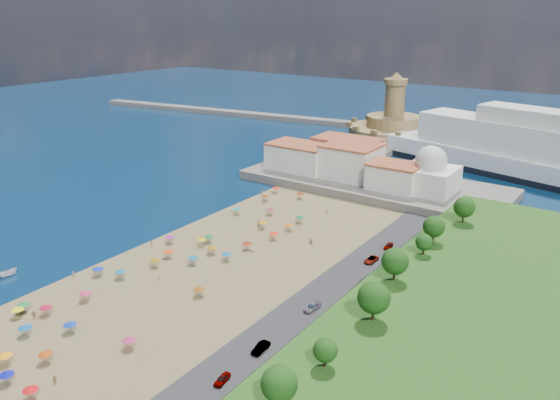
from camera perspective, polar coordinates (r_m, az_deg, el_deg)
The scene contains 11 objects.
ground at distance 139.10m, azimuth -7.30°, elevation -5.59°, with size 700.00×700.00×0.00m, color #071938.
terrace at distance 190.82m, azimuth 9.78°, elevation 1.70°, with size 90.00×36.00×3.00m, color #59544C.
jetty at distance 230.43m, azimuth 8.61°, elevation 4.72°, with size 18.00×70.00×2.40m, color #59544C.
breakwater at distance 319.37m, azimuth -3.68°, elevation 8.94°, with size 200.00×7.00×2.60m, color #59544C.
waterfront_buildings at distance 195.19m, azimuth 6.50°, elevation 4.21°, with size 57.00×29.00×11.00m.
domed_building at distance 179.78m, azimuth 15.38°, elevation 2.69°, with size 16.00×16.00×15.00m.
fortress at distance 255.82m, azimuth 11.72°, elevation 7.24°, with size 40.00×40.00×32.40m.
beach_parasols at distance 129.63m, azimuth -12.44°, elevation -6.78°, with size 32.31×114.80×2.20m.
beachgoers at distance 135.78m, azimuth -9.44°, elevation -5.82°, with size 35.94×102.73×1.88m.
parked_cars at distance 116.81m, azimuth 4.94°, elevation -9.85°, with size 2.30×68.50×1.41m.
hillside_trees at distance 106.66m, azimuth 10.89°, elevation -7.86°, with size 11.85×104.91×7.47m.
Camera 1 is at (86.08, -92.65, 57.92)m, focal length 35.00 mm.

